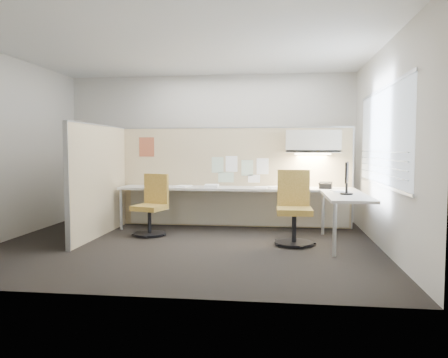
# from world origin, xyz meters

# --- Properties ---
(floor) EXTENTS (5.50, 4.50, 0.01)m
(floor) POSITION_xyz_m (0.00, 0.00, -0.01)
(floor) COLOR black
(floor) RESTS_ON ground
(ceiling) EXTENTS (5.50, 4.50, 0.01)m
(ceiling) POSITION_xyz_m (0.00, 0.00, 2.80)
(ceiling) COLOR white
(ceiling) RESTS_ON wall_back
(wall_back) EXTENTS (5.50, 0.02, 2.80)m
(wall_back) POSITION_xyz_m (0.00, 2.25, 1.40)
(wall_back) COLOR beige
(wall_back) RESTS_ON ground
(wall_front) EXTENTS (5.50, 0.02, 2.80)m
(wall_front) POSITION_xyz_m (0.00, -2.25, 1.40)
(wall_front) COLOR beige
(wall_front) RESTS_ON ground
(wall_left) EXTENTS (0.02, 4.50, 2.80)m
(wall_left) POSITION_xyz_m (-2.75, 0.00, 1.40)
(wall_left) COLOR beige
(wall_left) RESTS_ON ground
(wall_right) EXTENTS (0.02, 4.50, 2.80)m
(wall_right) POSITION_xyz_m (2.75, 0.00, 1.40)
(wall_right) COLOR beige
(wall_right) RESTS_ON ground
(window_pane) EXTENTS (0.01, 2.80, 1.30)m
(window_pane) POSITION_xyz_m (2.73, 0.00, 1.55)
(window_pane) COLOR #9BA8B4
(window_pane) RESTS_ON wall_right
(partition_back) EXTENTS (4.10, 0.06, 1.75)m
(partition_back) POSITION_xyz_m (0.55, 1.60, 0.88)
(partition_back) COLOR #C7B28A
(partition_back) RESTS_ON floor
(partition_left) EXTENTS (0.06, 2.20, 1.75)m
(partition_left) POSITION_xyz_m (-1.50, 0.50, 0.88)
(partition_left) COLOR #C7B28A
(partition_left) RESTS_ON floor
(desk) EXTENTS (4.00, 2.07, 0.73)m
(desk) POSITION_xyz_m (0.93, 1.13, 0.60)
(desk) COLOR beige
(desk) RESTS_ON floor
(overhead_bin) EXTENTS (0.90, 0.36, 0.38)m
(overhead_bin) POSITION_xyz_m (1.90, 1.39, 1.51)
(overhead_bin) COLOR beige
(overhead_bin) RESTS_ON partition_back
(task_light_strip) EXTENTS (0.60, 0.06, 0.02)m
(task_light_strip) POSITION_xyz_m (1.90, 1.39, 1.30)
(task_light_strip) COLOR #FFEABF
(task_light_strip) RESTS_ON overhead_bin
(pinned_papers) EXTENTS (1.01, 0.00, 0.47)m
(pinned_papers) POSITION_xyz_m (0.63, 1.57, 1.03)
(pinned_papers) COLOR #8CBF8C
(pinned_papers) RESTS_ON partition_back
(poster) EXTENTS (0.28, 0.00, 0.35)m
(poster) POSITION_xyz_m (-1.05, 1.57, 1.42)
(poster) COLOR #F0521E
(poster) RESTS_ON partition_back
(chair_left) EXTENTS (0.56, 0.57, 0.97)m
(chair_left) POSITION_xyz_m (-0.69, 0.64, 0.45)
(chair_left) COLOR black
(chair_left) RESTS_ON floor
(chair_right) EXTENTS (0.56, 0.56, 1.06)m
(chair_right) POSITION_xyz_m (1.56, 0.24, 0.50)
(chair_right) COLOR black
(chair_right) RESTS_ON floor
(monitor) EXTENTS (0.18, 0.44, 0.46)m
(monitor) POSITION_xyz_m (2.30, 0.27, 1.00)
(monitor) COLOR black
(monitor) RESTS_ON desk
(phone) EXTENTS (0.24, 0.23, 0.12)m
(phone) POSITION_xyz_m (2.10, 1.20, 0.78)
(phone) COLOR black
(phone) RESTS_ON desk
(stapler) EXTENTS (0.15, 0.07, 0.05)m
(stapler) POSITION_xyz_m (1.60, 1.30, 0.76)
(stapler) COLOR black
(stapler) RESTS_ON desk
(tape_dispenser) EXTENTS (0.11, 0.08, 0.06)m
(tape_dispenser) POSITION_xyz_m (1.58, 1.31, 0.76)
(tape_dispenser) COLOR black
(tape_dispenser) RESTS_ON desk
(coat_hook) EXTENTS (0.18, 0.45, 1.35)m
(coat_hook) POSITION_xyz_m (-1.58, -0.27, 1.42)
(coat_hook) COLOR silver
(coat_hook) RESTS_ON partition_left
(paper_stack_0) EXTENTS (0.26, 0.32, 0.03)m
(paper_stack_0) POSITION_xyz_m (-0.80, 1.30, 0.75)
(paper_stack_0) COLOR white
(paper_stack_0) RESTS_ON desk
(paper_stack_1) EXTENTS (0.29, 0.34, 0.02)m
(paper_stack_1) POSITION_xyz_m (-0.32, 1.26, 0.74)
(paper_stack_1) COLOR white
(paper_stack_1) RESTS_ON desk
(paper_stack_2) EXTENTS (0.24, 0.31, 0.05)m
(paper_stack_2) POSITION_xyz_m (0.20, 1.19, 0.75)
(paper_stack_2) COLOR white
(paper_stack_2) RESTS_ON desk
(paper_stack_3) EXTENTS (0.27, 0.33, 0.01)m
(paper_stack_3) POSITION_xyz_m (1.04, 1.25, 0.74)
(paper_stack_3) COLOR white
(paper_stack_3) RESTS_ON desk
(paper_stack_4) EXTENTS (0.31, 0.36, 0.02)m
(paper_stack_4) POSITION_xyz_m (1.28, 1.28, 0.74)
(paper_stack_4) COLOR white
(paper_stack_4) RESTS_ON desk
(paper_stack_5) EXTENTS (0.27, 0.33, 0.02)m
(paper_stack_5) POSITION_xyz_m (2.26, 0.74, 0.74)
(paper_stack_5) COLOR white
(paper_stack_5) RESTS_ON desk
(paper_stack_6) EXTENTS (0.28, 0.34, 0.01)m
(paper_stack_6) POSITION_xyz_m (-0.72, 1.14, 0.74)
(paper_stack_6) COLOR white
(paper_stack_6) RESTS_ON desk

